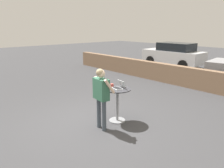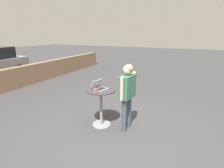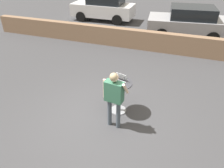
# 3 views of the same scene
# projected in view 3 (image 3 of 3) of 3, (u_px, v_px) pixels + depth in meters

# --- Properties ---
(ground_plane) EXTENTS (50.00, 50.00, 0.00)m
(ground_plane) POSITION_uv_depth(u_px,v_px,m) (100.00, 121.00, 5.99)
(ground_plane) COLOR #3D3D3F
(pavement_kerb) EXTENTS (16.14, 0.35, 0.88)m
(pavement_kerb) POSITION_uv_depth(u_px,v_px,m) (144.00, 40.00, 10.07)
(pavement_kerb) COLOR #84664C
(pavement_kerb) RESTS_ON ground_plane
(cafe_table) EXTENTS (0.74, 0.74, 0.95)m
(cafe_table) POSITION_uv_depth(u_px,v_px,m) (119.00, 92.00, 6.04)
(cafe_table) COLOR gray
(cafe_table) RESTS_ON ground_plane
(laptop) EXTENTS (0.38, 0.37, 0.22)m
(laptop) POSITION_uv_depth(u_px,v_px,m) (120.00, 80.00, 5.89)
(laptop) COLOR silver
(laptop) RESTS_ON cafe_table
(coffee_mug) EXTENTS (0.12, 0.08, 0.09)m
(coffee_mug) POSITION_uv_depth(u_px,v_px,m) (111.00, 79.00, 5.93)
(coffee_mug) COLOR #C14C42
(coffee_mug) RESTS_ON cafe_table
(standing_person) EXTENTS (0.62, 0.34, 1.61)m
(standing_person) POSITION_uv_depth(u_px,v_px,m) (114.00, 94.00, 5.30)
(standing_person) COLOR #424C56
(standing_person) RESTS_ON ground_plane
(parked_car_near_street) EXTENTS (4.13, 2.36, 1.58)m
(parked_car_near_street) POSITION_uv_depth(u_px,v_px,m) (188.00, 22.00, 11.32)
(parked_car_near_street) COLOR #9E9EA3
(parked_car_near_street) RESTS_ON ground_plane
(parked_car_further_down) EXTENTS (3.99, 1.78, 1.56)m
(parked_car_further_down) POSITION_uv_depth(u_px,v_px,m) (104.00, 8.00, 14.10)
(parked_car_further_down) COLOR silver
(parked_car_further_down) RESTS_ON ground_plane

